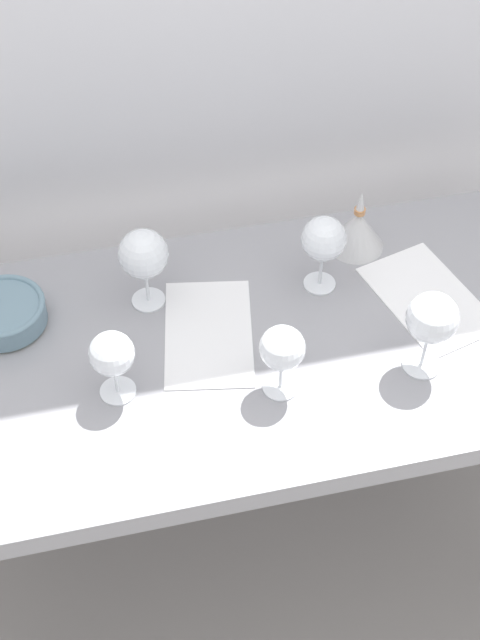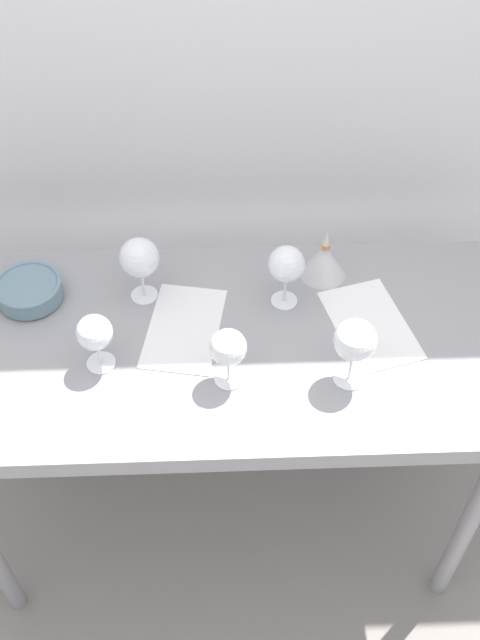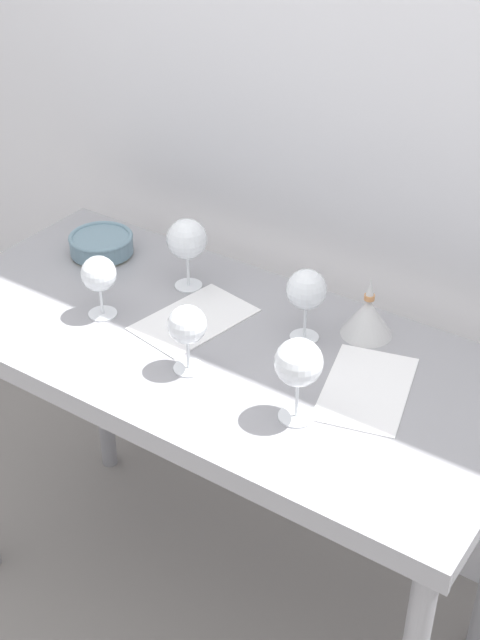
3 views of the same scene
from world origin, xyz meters
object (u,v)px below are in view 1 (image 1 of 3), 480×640
object	(u,v)px
decanter_funnel	(357,229)
tasting_bowl	(4,313)
tasting_sheet_upper	(428,298)
tasting_sheet_lower	(209,333)
wine_glass_near_right	(432,320)
wine_glass_far_right	(324,240)
wine_glass_near_left	(112,355)
wine_glass_near_center	(282,350)
wine_glass_far_left	(143,255)

from	to	relation	value
decanter_funnel	tasting_bowl	bearing A→B (deg)	-175.24
tasting_sheet_upper	tasting_bowl	size ratio (longest dim) A/B	1.64
tasting_sheet_upper	tasting_sheet_lower	bearing A→B (deg)	164.25
wine_glass_near_right	tasting_bowl	distance (m)	0.82
wine_glass_far_right	tasting_bowl	world-z (taller)	wine_glass_far_right
wine_glass_near_left	tasting_sheet_upper	world-z (taller)	wine_glass_near_left
wine_glass_near_center	tasting_sheet_lower	size ratio (longest dim) A/B	0.57
wine_glass_far_left	decanter_funnel	xyz separation A→B (m)	(0.46, 0.06, -0.08)
wine_glass_near_right	decanter_funnel	bearing A→B (deg)	93.65
wine_glass_far_left	tasting_sheet_upper	distance (m)	0.58
wine_glass_far_right	decanter_funnel	distance (m)	0.16
tasting_sheet_lower	tasting_bowl	xyz separation A→B (m)	(-0.38, 0.11, 0.03)
wine_glass_near_right	tasting_sheet_lower	xyz separation A→B (m)	(-0.38, 0.17, -0.13)
tasting_bowl	decanter_funnel	xyz separation A→B (m)	(0.74, 0.06, 0.02)
wine_glass_near_left	wine_glass_near_center	xyz separation A→B (m)	(0.29, -0.06, 0.00)
wine_glass_near_right	tasting_sheet_lower	size ratio (longest dim) A/B	0.67
wine_glass_near_center	tasting_sheet_upper	xyz separation A→B (m)	(0.35, 0.15, -0.11)
tasting_sheet_lower	decanter_funnel	distance (m)	0.40
tasting_sheet_lower	wine_glass_far_left	bearing A→B (deg)	142.20
wine_glass_far_right	wine_glass_near_center	bearing A→B (deg)	-121.17
wine_glass_far_left	tasting_sheet_upper	size ratio (longest dim) A/B	0.66
wine_glass_near_left	decanter_funnel	distance (m)	0.61
decanter_funnel	wine_glass_near_center	bearing A→B (deg)	-127.02
decanter_funnel	wine_glass_far_right	bearing A→B (deg)	-138.56
wine_glass_near_right	wine_glass_near_center	xyz separation A→B (m)	(-0.27, 0.01, -0.02)
wine_glass_near_right	decanter_funnel	xyz separation A→B (m)	(-0.02, 0.34, -0.08)
wine_glass_far_left	tasting_sheet_lower	xyz separation A→B (m)	(0.10, -0.11, -0.13)
wine_glass_near_right	tasting_sheet_upper	size ratio (longest dim) A/B	0.67
wine_glass_far_left	decanter_funnel	distance (m)	0.47
wine_glass_far_right	tasting_bowl	xyz separation A→B (m)	(-0.63, 0.03, -0.09)
wine_glass_far_left	tasting_bowl	bearing A→B (deg)	179.73
wine_glass_near_right	wine_glass_near_center	distance (m)	0.27
wine_glass_near_center	tasting_sheet_upper	size ratio (longest dim) A/B	0.57
wine_glass_near_left	decanter_funnel	xyz separation A→B (m)	(0.55, 0.28, -0.06)
wine_glass_near_left	decanter_funnel	bearing A→B (deg)	26.92
wine_glass_near_left	wine_glass_near_center	size ratio (longest dim) A/B	0.97
wine_glass_far_left	tasting_sheet_lower	size ratio (longest dim) A/B	0.66
wine_glass_far_right	wine_glass_near_left	bearing A→B (deg)	-157.40
decanter_funnel	wine_glass_near_left	bearing A→B (deg)	-153.08
wine_glass_near_right	wine_glass_near_center	size ratio (longest dim) A/B	1.17
wine_glass_far_right	wine_glass_near_left	world-z (taller)	wine_glass_far_right
wine_glass_near_right	tasting_sheet_upper	world-z (taller)	wine_glass_near_right
wine_glass_near_left	tasting_sheet_lower	world-z (taller)	wine_glass_near_left
decanter_funnel	tasting_sheet_lower	bearing A→B (deg)	-153.77
wine_glass_far_right	tasting_bowl	distance (m)	0.64
wine_glass_near_center	tasting_bowl	bearing A→B (deg)	150.82
wine_glass_near_right	tasting_sheet_lower	bearing A→B (deg)	156.25
tasting_sheet_upper	decanter_funnel	size ratio (longest dim) A/B	1.87
wine_glass_near_center	wine_glass_far_right	bearing A→B (deg)	58.83
wine_glass_near_right	wine_glass_far_right	distance (m)	0.28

